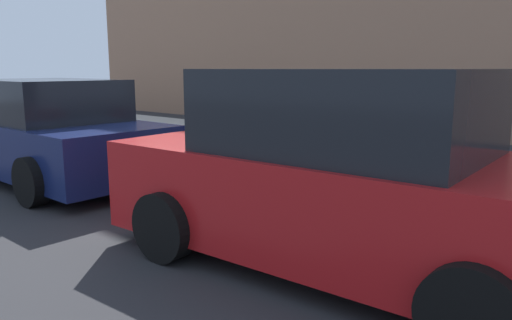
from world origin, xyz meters
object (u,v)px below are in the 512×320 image
suitcase_teal_2 (319,159)px  fire_hydrant (216,135)px  parked_car_navy_1 (48,133)px  parked_car_red_0 (345,177)px  suitcase_black_3 (292,154)px  suitcase_red_1 (346,154)px  suitcase_maroon_4 (268,144)px  suitcase_navy_5 (246,147)px  suitcase_silver_0 (379,166)px  bollard_post (191,135)px

suitcase_teal_2 → fire_hydrant: size_ratio=0.97×
suitcase_teal_2 → parked_car_navy_1: bearing=35.9°
parked_car_red_0 → parked_car_navy_1: (5.33, 0.00, -0.07)m
suitcase_black_3 → parked_car_navy_1: 3.84m
suitcase_red_1 → suitcase_maroon_4: suitcase_maroon_4 is taller
suitcase_black_3 → suitcase_red_1: bearing=173.7°
parked_car_navy_1 → suitcase_navy_5: bearing=-127.1°
parked_car_navy_1 → suitcase_teal_2: bearing=-144.1°
suitcase_black_3 → parked_car_red_0: size_ratio=0.13×
suitcase_teal_2 → suitcase_maroon_4: suitcase_maroon_4 is taller
suitcase_teal_2 → suitcase_black_3: (0.53, -0.05, 0.00)m
suitcase_silver_0 → suitcase_navy_5: suitcase_silver_0 is taller
parked_car_navy_1 → suitcase_silver_0: bearing=-150.4°
parked_car_red_0 → parked_car_navy_1: bearing=0.0°
suitcase_maroon_4 → fire_hydrant: 1.15m
suitcase_navy_5 → fire_hydrant: (0.66, 0.04, 0.17)m
suitcase_maroon_4 → parked_car_navy_1: 3.48m
suitcase_black_3 → parked_car_red_0: parked_car_red_0 is taller
suitcase_silver_0 → suitcase_black_3: bearing=-1.1°
suitcase_red_1 → suitcase_maroon_4: (1.54, -0.12, -0.02)m
suitcase_red_1 → suitcase_teal_2: suitcase_red_1 is taller
suitcase_black_3 → parked_car_navy_1: parked_car_navy_1 is taller
suitcase_navy_5 → suitcase_teal_2: bearing=178.6°
suitcase_silver_0 → parked_car_navy_1: 5.05m
suitcase_silver_0 → suitcase_navy_5: bearing=-0.4°
suitcase_black_3 → suitcase_navy_5: suitcase_navy_5 is taller
suitcase_teal_2 → fire_hydrant: bearing=0.1°
suitcase_navy_5 → parked_car_navy_1: (1.89, 2.51, 0.33)m
suitcase_teal_2 → fire_hydrant: fire_hydrant is taller
bollard_post → parked_car_navy_1: size_ratio=0.17×
suitcase_maroon_4 → suitcase_silver_0: bearing=178.9°
fire_hydrant → bollard_post: (0.51, 0.15, -0.04)m
suitcase_black_3 → fire_hydrant: fire_hydrant is taller
fire_hydrant → suitcase_teal_2: bearing=-179.9°
suitcase_black_3 → suitcase_navy_5: 0.99m
fire_hydrant → suitcase_red_1: bearing=178.7°
suitcase_teal_2 → suitcase_navy_5: size_ratio=1.38×
suitcase_maroon_4 → bollard_post: (1.66, 0.21, 0.02)m
suitcase_teal_2 → suitcase_navy_5: suitcase_teal_2 is taller
fire_hydrant → parked_car_navy_1: (1.23, 2.46, 0.17)m
bollard_post → suitcase_silver_0: bearing=-177.3°
suitcase_teal_2 → suitcase_maroon_4: bearing=-3.3°
fire_hydrant → suitcase_navy_5: bearing=-176.4°
suitcase_black_3 → parked_car_navy_1: (2.88, 2.52, 0.34)m
suitcase_silver_0 → suitcase_black_3: 1.50m
suitcase_black_3 → suitcase_teal_2: bearing=174.7°
suitcase_teal_2 → fire_hydrant: 2.19m
suitcase_teal_2 → parked_car_red_0: size_ratio=0.18×
suitcase_black_3 → suitcase_maroon_4: size_ratio=0.55×
suitcase_red_1 → parked_car_navy_1: size_ratio=0.19×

